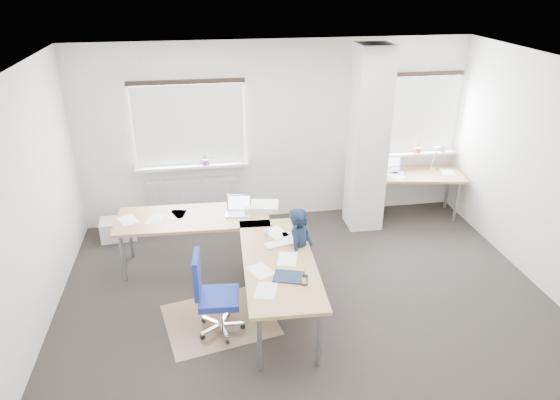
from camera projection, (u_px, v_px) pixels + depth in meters
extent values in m
plane|color=black|center=(308.00, 306.00, 6.04)|extent=(6.00, 6.00, 0.00)
cube|color=beige|center=(276.00, 133.00, 7.68)|extent=(6.00, 0.04, 2.80)
cube|color=beige|center=(396.00, 364.00, 3.21)|extent=(6.00, 0.04, 2.80)
cube|color=beige|center=(19.00, 222.00, 5.00)|extent=(0.04, 5.00, 2.80)
cube|color=beige|center=(559.00, 184.00, 5.89)|extent=(0.04, 5.00, 2.80)
cube|color=white|center=(315.00, 71.00, 4.85)|extent=(6.00, 5.00, 0.04)
cube|color=beige|center=(368.00, 141.00, 7.38)|extent=(0.50, 0.50, 2.78)
cube|color=white|center=(189.00, 125.00, 7.38)|extent=(1.60, 0.04, 1.20)
cube|color=white|center=(189.00, 126.00, 7.34)|extent=(1.60, 0.02, 1.20)
cube|color=white|center=(192.00, 166.00, 7.58)|extent=(1.70, 0.20, 0.04)
cube|color=white|center=(419.00, 114.00, 7.91)|extent=(1.20, 0.04, 1.20)
cube|color=white|center=(420.00, 115.00, 7.87)|extent=(1.20, 0.02, 1.20)
cube|color=white|center=(416.00, 153.00, 8.11)|extent=(1.30, 0.20, 0.04)
cube|color=silver|center=(195.00, 197.00, 7.82)|extent=(1.40, 0.10, 0.60)
cylinder|color=#6B387C|center=(205.00, 162.00, 7.56)|extent=(0.12, 0.12, 0.08)
imported|color=#315923|center=(205.00, 159.00, 7.55)|extent=(0.09, 0.06, 0.17)
cylinder|color=#AC5B42|center=(417.00, 150.00, 8.06)|extent=(0.12, 0.12, 0.08)
imported|color=#315923|center=(417.00, 147.00, 8.05)|extent=(0.09, 0.07, 0.17)
cube|color=olive|center=(220.00, 320.00, 5.80)|extent=(1.40, 1.26, 0.01)
cube|color=white|center=(119.00, 229.00, 7.49)|extent=(0.53, 0.39, 0.30)
cube|color=olive|center=(193.00, 218.00, 6.60)|extent=(2.03, 0.88, 0.04)
cube|color=olive|center=(279.00, 261.00, 5.63)|extent=(0.88, 2.03, 0.04)
cylinder|color=gray|center=(123.00, 258.00, 6.38)|extent=(0.05, 0.05, 0.69)
cylinder|color=gray|center=(130.00, 235.00, 6.92)|extent=(0.05, 0.05, 0.69)
cylinder|color=gray|center=(259.00, 228.00, 7.12)|extent=(0.05, 0.05, 0.69)
cylinder|color=gray|center=(260.00, 343.00, 4.94)|extent=(0.05, 0.05, 0.69)
cylinder|color=gray|center=(319.00, 338.00, 5.00)|extent=(0.05, 0.05, 0.69)
cylinder|color=gray|center=(293.00, 247.00, 6.62)|extent=(0.05, 0.05, 0.69)
cube|color=#B7B7BC|center=(239.00, 214.00, 6.65)|extent=(0.37, 0.29, 0.01)
cube|color=#B7B7BC|center=(239.00, 202.00, 6.70)|extent=(0.33, 0.10, 0.22)
cube|color=silver|center=(239.00, 202.00, 6.70)|extent=(0.29, 0.08, 0.19)
cube|color=white|center=(283.00, 243.00, 5.94)|extent=(0.46, 0.25, 0.02)
cube|color=#141F38|center=(289.00, 277.00, 5.29)|extent=(0.38, 0.33, 0.01)
cube|color=white|center=(262.00, 206.00, 6.79)|extent=(0.50, 0.40, 0.07)
imported|color=white|center=(266.00, 233.00, 6.11)|extent=(0.09, 0.09, 0.07)
cylinder|color=silver|center=(305.00, 280.00, 5.16)|extent=(0.07, 0.07, 0.10)
cube|color=olive|center=(418.00, 174.00, 7.99)|extent=(1.50, 0.93, 0.04)
cylinder|color=gray|center=(381.00, 201.00, 7.93)|extent=(0.05, 0.05, 0.69)
cylinder|color=gray|center=(457.00, 202.00, 7.91)|extent=(0.05, 0.05, 0.69)
cylinder|color=gray|center=(376.00, 189.00, 8.38)|extent=(0.05, 0.05, 0.69)
cylinder|color=gray|center=(447.00, 189.00, 8.37)|extent=(0.05, 0.05, 0.69)
cube|color=#B7B7BC|center=(394.00, 169.00, 8.11)|extent=(0.36, 0.27, 0.01)
cube|color=#B7B7BC|center=(392.00, 160.00, 8.16)|extent=(0.33, 0.09, 0.22)
cube|color=silver|center=(392.00, 160.00, 8.16)|extent=(0.29, 0.07, 0.19)
cylinder|color=silver|center=(433.00, 168.00, 8.14)|extent=(0.10, 0.10, 0.02)
cylinder|color=silver|center=(434.00, 157.00, 8.06)|extent=(0.02, 0.16, 0.38)
cylinder|color=silver|center=(439.00, 147.00, 7.86)|extent=(0.02, 0.29, 0.13)
cone|color=silver|center=(443.00, 151.00, 7.74)|extent=(0.14, 0.16, 0.17)
cube|color=navy|center=(219.00, 298.00, 5.45)|extent=(0.47, 0.47, 0.08)
cube|color=navy|center=(197.00, 275.00, 5.30)|extent=(0.09, 0.38, 0.47)
cylinder|color=silver|center=(220.00, 312.00, 5.53)|extent=(0.06, 0.06, 0.32)
cylinder|color=black|center=(243.00, 326.00, 5.64)|extent=(0.06, 0.03, 0.06)
cylinder|color=black|center=(228.00, 314.00, 5.84)|extent=(0.05, 0.06, 0.06)
cylinder|color=black|center=(204.00, 320.00, 5.74)|extent=(0.06, 0.06, 0.06)
cylinder|color=black|center=(202.00, 337.00, 5.48)|extent=(0.06, 0.05, 0.06)
cylinder|color=black|center=(227.00, 341.00, 5.42)|extent=(0.04, 0.06, 0.06)
imported|color=black|center=(300.00, 254.00, 5.98)|extent=(0.48, 0.52, 1.20)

